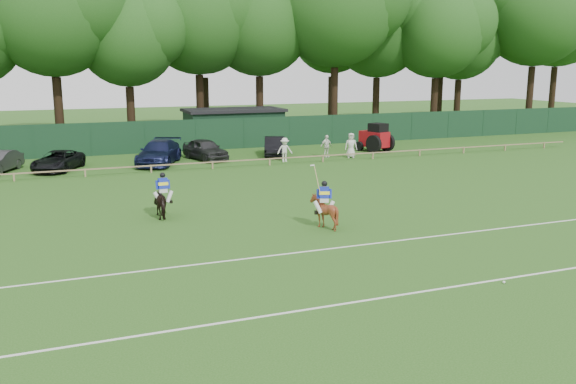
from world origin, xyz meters
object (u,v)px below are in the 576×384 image
horse_dark (164,202)px  utility_shed (234,126)px  suv_black (58,161)px  tractor (376,138)px  hatch_grey (205,149)px  spectator_left (285,150)px  sedan_navy (159,153)px  estate_black (274,146)px  polo_ball (504,282)px  spectator_right (351,145)px  spectator_mid (326,146)px  horse_chestnut (324,212)px

horse_dark → utility_shed: bearing=-114.5°
suv_black → utility_shed: bearing=56.5°
utility_shed → tractor: (9.10, -8.64, -0.48)m
hatch_grey → tractor: 13.60m
horse_dark → tractor: tractor is taller
hatch_grey → spectator_left: (5.02, -2.96, 0.09)m
spectator_left → tractor: tractor is taller
sedan_navy → estate_black: (8.83, 0.99, -0.11)m
horse_dark → polo_ball: 15.03m
suv_black → spectator_right: spectator_right is taller
spectator_right → tractor: bearing=54.5°
polo_ball → utility_shed: utility_shed is taller
estate_black → polo_ball: (-2.76, -28.55, -0.65)m
spectator_mid → tractor: tractor is taller
sedan_navy → utility_shed: 11.84m
hatch_grey → estate_black: (5.38, 0.15, -0.06)m
horse_chestnut → estate_black: bearing=-83.5°
spectator_left → tractor: 8.85m
estate_black → spectator_mid: (3.28, -2.22, 0.13)m
hatch_grey → spectator_mid: bearing=-28.7°
sedan_navy → tractor: size_ratio=1.80×
suv_black → spectator_right: (20.27, -1.91, 0.27)m
hatch_grey → spectator_right: spectator_right is taller
horse_chestnut → spectator_left: size_ratio=0.83×
suv_black → horse_dark: bearing=-49.6°
horse_chestnut → tractor: (13.44, 19.55, 0.36)m
spectator_right → polo_ball: (-7.64, -25.46, -0.87)m
horse_dark → estate_black: bearing=-126.0°
estate_black → spectator_right: bearing=-12.3°
horse_chestnut → utility_shed: utility_shed is taller
tractor → hatch_grey: bearing=157.6°
suv_black → spectator_mid: bearing=21.6°
suv_black → polo_ball: suv_black is taller
sedan_navy → estate_black: size_ratio=1.31×
sedan_navy → utility_shed: (7.93, 8.76, 0.73)m
spectator_left → spectator_mid: spectator_left is taller
suv_black → tractor: bearing=25.5°
hatch_grey → polo_ball: hatch_grey is taller
hatch_grey → estate_black: hatch_grey is taller
horse_chestnut → utility_shed: size_ratio=0.17×
horse_chestnut → sedan_navy: (-3.59, 19.42, 0.11)m
spectator_left → spectator_right: bearing=4.4°
horse_chestnut → hatch_grey: bearing=-68.7°
spectator_mid → utility_shed: (-4.19, 10.00, 0.71)m
hatch_grey → polo_ball: (2.63, -28.40, -0.71)m
suv_black → spectator_left: 15.15m
horse_dark → sedan_navy: bearing=-100.1°
suv_black → tractor: (23.58, 0.32, 0.42)m
polo_ball → spectator_mid: bearing=77.1°
suv_black → sedan_navy: size_ratio=0.82×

